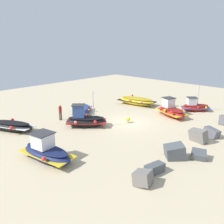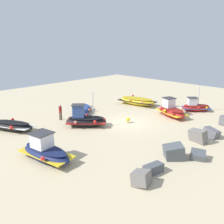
# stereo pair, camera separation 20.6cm
# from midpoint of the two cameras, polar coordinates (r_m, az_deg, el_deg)

# --- Properties ---
(ground_plane) EXTENTS (52.23, 52.23, 0.00)m
(ground_plane) POSITION_cam_midpoint_polar(r_m,az_deg,el_deg) (25.22, 3.34, -2.49)
(ground_plane) COLOR beige
(fishing_boat_0) EXTENTS (3.89, 3.92, 3.55)m
(fishing_boat_0) POSITION_cam_midpoint_polar(r_m,az_deg,el_deg) (24.01, -6.54, -1.82)
(fishing_boat_0) COLOR black
(fishing_boat_0) RESTS_ON ground_plane
(fishing_boat_1) EXTENTS (3.40, 4.73, 0.96)m
(fishing_boat_1) POSITION_cam_midpoint_polar(r_m,az_deg,el_deg) (24.79, -22.59, -2.99)
(fishing_boat_1) COLOR black
(fishing_boat_1) RESTS_ON ground_plane
(fishing_boat_2) EXTENTS (2.98, 5.32, 1.02)m
(fishing_boat_2) POSITION_cam_midpoint_polar(r_m,az_deg,el_deg) (32.25, 5.63, 2.62)
(fishing_boat_2) COLOR gold
(fishing_boat_2) RESTS_ON ground_plane
(fishing_boat_3) EXTENTS (3.97, 3.60, 0.80)m
(fishing_boat_3) POSITION_cam_midpoint_polar(r_m,az_deg,el_deg) (28.60, -7.09, 0.51)
(fishing_boat_3) COLOR #2D4C9E
(fishing_boat_3) RESTS_ON ground_plane
(fishing_boat_4) EXTENTS (2.87, 4.26, 2.05)m
(fishing_boat_4) POSITION_cam_midpoint_polar(r_m,az_deg,el_deg) (27.83, 13.43, 0.33)
(fishing_boat_4) COLOR maroon
(fishing_boat_4) RESTS_ON ground_plane
(fishing_boat_5) EXTENTS (2.36, 4.60, 2.04)m
(fishing_boat_5) POSITION_cam_midpoint_polar(r_m,az_deg,el_deg) (17.96, -15.48, -8.90)
(fishing_boat_5) COLOR navy
(fishing_boat_5) RESTS_ON ground_plane
(fishing_boat_6) EXTENTS (3.37, 3.34, 3.16)m
(fishing_boat_6) POSITION_cam_midpoint_polar(r_m,az_deg,el_deg) (30.83, 18.72, 1.23)
(fishing_boat_6) COLOR maroon
(fishing_boat_6) RESTS_ON ground_plane
(person_walking) EXTENTS (0.32, 0.32, 1.69)m
(person_walking) POSITION_cam_midpoint_polar(r_m,az_deg,el_deg) (26.28, -12.26, 0.17)
(person_walking) COLOR brown
(person_walking) RESTS_ON ground_plane
(breakwater_rocks) EXTENTS (17.51, 3.06, 1.35)m
(breakwater_rocks) POSITION_cam_midpoint_polar(r_m,az_deg,el_deg) (21.45, 20.59, -5.79)
(breakwater_rocks) COLOR #4C5156
(breakwater_rocks) RESTS_ON ground_plane
(mooring_buoy_0) EXTENTS (0.53, 0.53, 0.73)m
(mooring_buoy_0) POSITION_cam_midpoint_polar(r_m,az_deg,el_deg) (32.19, 13.94, 2.10)
(mooring_buoy_0) COLOR #3F3F42
(mooring_buoy_0) RESTS_ON ground_plane
(mooring_buoy_1) EXTENTS (0.42, 0.42, 0.56)m
(mooring_buoy_1) POSITION_cam_midpoint_polar(r_m,az_deg,el_deg) (25.13, 3.57, -1.73)
(mooring_buoy_1) COLOR #3F3F42
(mooring_buoy_1) RESTS_ON ground_plane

